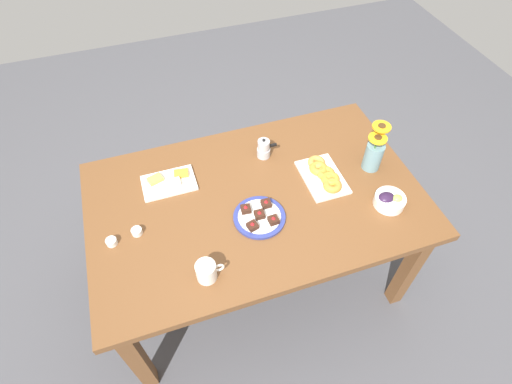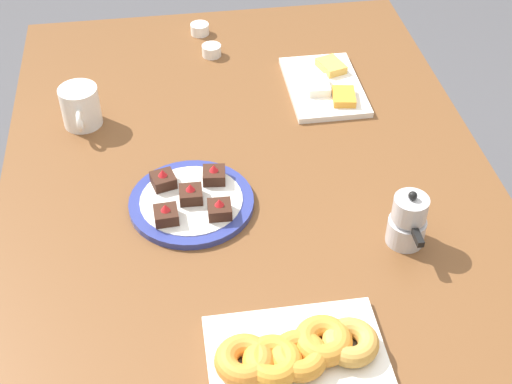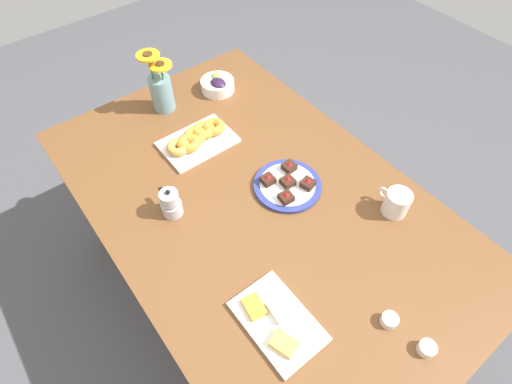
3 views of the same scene
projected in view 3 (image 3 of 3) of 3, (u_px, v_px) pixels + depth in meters
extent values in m
plane|color=#4C4C51|center=(256.00, 289.00, 1.97)|extent=(6.00, 6.00, 0.00)
cube|color=brown|center=(256.00, 203.00, 1.41)|extent=(1.60, 1.00, 0.04)
cube|color=brown|center=(461.00, 327.00, 1.51)|extent=(0.07, 0.07, 0.70)
cube|color=brown|center=(236.00, 123.00, 2.21)|extent=(0.07, 0.07, 0.70)
cube|color=brown|center=(93.00, 196.00, 1.89)|extent=(0.07, 0.07, 0.70)
cylinder|color=white|center=(397.00, 203.00, 1.32)|extent=(0.08, 0.08, 0.09)
cylinder|color=brown|center=(400.00, 196.00, 1.29)|extent=(0.07, 0.07, 0.00)
torus|color=white|center=(384.00, 193.00, 1.35)|extent=(0.05, 0.01, 0.05)
cylinder|color=white|center=(218.00, 85.00, 1.75)|extent=(0.15, 0.15, 0.05)
ellipsoid|color=#2D1938|center=(218.00, 84.00, 1.72)|extent=(0.08, 0.07, 0.04)
ellipsoid|color=#9EC14C|center=(217.00, 77.00, 1.75)|extent=(0.05, 0.04, 0.04)
cube|color=white|center=(278.00, 321.00, 1.12)|extent=(0.26, 0.17, 0.01)
cube|color=#EFB74C|center=(284.00, 344.00, 1.06)|extent=(0.08, 0.07, 0.02)
cube|color=white|center=(279.00, 309.00, 1.12)|extent=(0.07, 0.05, 0.02)
cube|color=orange|center=(254.00, 307.00, 1.13)|extent=(0.08, 0.06, 0.02)
cube|color=white|center=(198.00, 142.00, 1.56)|extent=(0.19, 0.28, 0.01)
torus|color=orange|center=(214.00, 127.00, 1.57)|extent=(0.10, 0.10, 0.04)
torus|color=orange|center=(204.00, 130.00, 1.56)|extent=(0.13, 0.13, 0.04)
torus|color=orange|center=(195.00, 136.00, 1.54)|extent=(0.12, 0.12, 0.03)
torus|color=orange|center=(189.00, 143.00, 1.52)|extent=(0.12, 0.12, 0.04)
torus|color=gold|center=(178.00, 147.00, 1.51)|extent=(0.12, 0.12, 0.03)
cylinder|color=white|center=(427.00, 348.00, 1.06)|extent=(0.05, 0.05, 0.03)
cylinder|color=#C68923|center=(428.00, 347.00, 1.06)|extent=(0.04, 0.04, 0.01)
cylinder|color=white|center=(389.00, 320.00, 1.11)|extent=(0.05, 0.05, 0.03)
cylinder|color=maroon|center=(390.00, 319.00, 1.10)|extent=(0.04, 0.04, 0.01)
cylinder|color=navy|center=(287.00, 185.00, 1.42)|extent=(0.24, 0.24, 0.01)
cylinder|color=white|center=(287.00, 185.00, 1.42)|extent=(0.20, 0.20, 0.01)
cube|color=#381E14|center=(286.00, 197.00, 1.36)|extent=(0.05, 0.05, 0.02)
cone|color=red|center=(286.00, 194.00, 1.35)|extent=(0.02, 0.02, 0.01)
cube|color=#381E14|center=(268.00, 180.00, 1.41)|extent=(0.05, 0.05, 0.02)
cone|color=red|center=(268.00, 176.00, 1.40)|extent=(0.02, 0.02, 0.01)
cube|color=#381E14|center=(308.00, 184.00, 1.40)|extent=(0.05, 0.05, 0.02)
cone|color=red|center=(308.00, 180.00, 1.38)|extent=(0.02, 0.02, 0.01)
cube|color=#381E14|center=(289.00, 167.00, 1.45)|extent=(0.05, 0.05, 0.02)
cone|color=red|center=(290.00, 163.00, 1.43)|extent=(0.02, 0.02, 0.01)
cube|color=#381E14|center=(288.00, 182.00, 1.40)|extent=(0.05, 0.05, 0.02)
cone|color=red|center=(288.00, 178.00, 1.39)|extent=(0.02, 0.02, 0.01)
cylinder|color=#6B939E|center=(162.00, 94.00, 1.64)|extent=(0.09, 0.09, 0.15)
cylinder|color=#3D702D|center=(151.00, 68.00, 1.54)|extent=(0.01, 0.01, 0.10)
cylinder|color=orange|center=(148.00, 55.00, 1.49)|extent=(0.09, 0.09, 0.01)
cylinder|color=#472D14|center=(148.00, 54.00, 1.49)|extent=(0.04, 0.04, 0.01)
cylinder|color=#3D702D|center=(162.00, 73.00, 1.55)|extent=(0.01, 0.01, 0.06)
cylinder|color=yellow|center=(160.00, 65.00, 1.52)|extent=(0.09, 0.09, 0.01)
cylinder|color=#472D14|center=(160.00, 64.00, 1.52)|extent=(0.04, 0.04, 0.01)
cylinder|color=#B7B7BC|center=(172.00, 208.00, 1.34)|extent=(0.07, 0.07, 0.05)
cylinder|color=#B7B7BC|center=(171.00, 203.00, 1.31)|extent=(0.05, 0.05, 0.01)
cylinder|color=#B7B7BC|center=(169.00, 198.00, 1.29)|extent=(0.06, 0.06, 0.04)
sphere|color=black|center=(168.00, 192.00, 1.27)|extent=(0.02, 0.02, 0.02)
cube|color=black|center=(162.00, 192.00, 1.34)|extent=(0.04, 0.01, 0.01)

